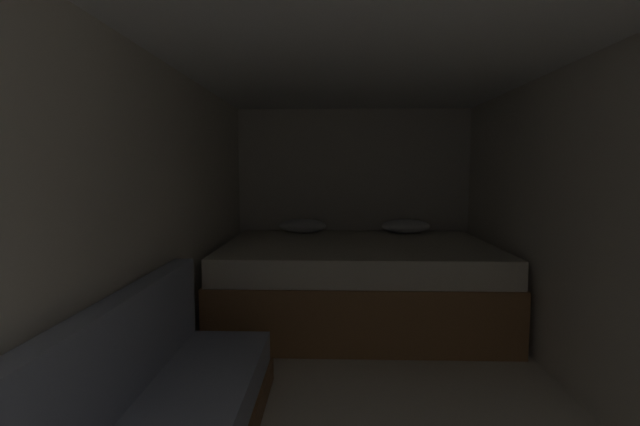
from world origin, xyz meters
name	(u,v)px	position (x,y,z in m)	size (l,w,h in m)	color
ground_plane	(372,425)	(0.00, 2.20, 0.00)	(7.24, 7.24, 0.00)	beige
wall_back	(353,203)	(0.00, 4.85, 1.05)	(2.69, 0.05, 2.11)	beige
wall_left	(133,238)	(-1.32, 2.20, 1.05)	(0.05, 5.24, 2.11)	beige
wall_right	(625,241)	(1.32, 2.20, 1.05)	(0.05, 5.24, 2.11)	beige
ceiling_slab	(377,32)	(0.00, 2.20, 2.13)	(2.69, 5.24, 0.05)	white
bed	(357,281)	(0.00, 3.92, 0.38)	(2.47, 1.72, 0.90)	olive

